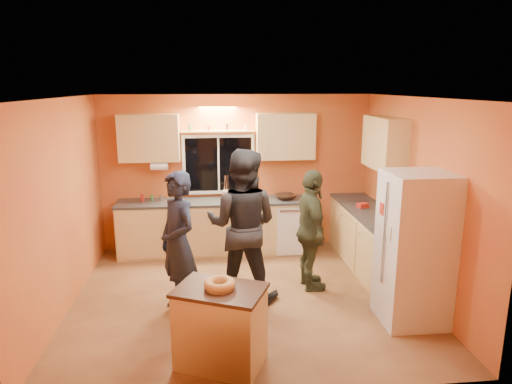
{
  "coord_description": "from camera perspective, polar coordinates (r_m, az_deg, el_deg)",
  "views": [
    {
      "loc": [
        -0.45,
        -5.57,
        2.76
      ],
      "look_at": [
        0.17,
        0.4,
        1.34
      ],
      "focal_mm": 32.0,
      "sensor_mm": 36.0,
      "label": 1
    }
  ],
  "objects": [
    {
      "name": "potted_plant",
      "position": [
        6.57,
        16.33,
        -2.34
      ],
      "size": [
        0.31,
        0.29,
        0.29
      ],
      "primitive_type": "imported",
      "rotation": [
        0.0,
        0.0,
        -0.28
      ],
      "color": "gray",
      "rests_on": "right_counter"
    },
    {
      "name": "room_shell",
      "position": [
        6.11,
        -0.44,
        2.58
      ],
      "size": [
        4.54,
        4.04,
        2.61
      ],
      "color": "#C97A33",
      "rests_on": "ground"
    },
    {
      "name": "island",
      "position": [
        4.73,
        -4.46,
        -16.38
      ],
      "size": [
        1.01,
        0.88,
        0.82
      ],
      "rotation": [
        0.0,
        0.0,
        -0.42
      ],
      "color": "tan",
      "rests_on": "ground"
    },
    {
      "name": "red_box",
      "position": [
        7.23,
        13.17,
        -1.63
      ],
      "size": [
        0.19,
        0.16,
        0.07
      ],
      "primitive_type": "cube",
      "rotation": [
        0.0,
        0.0,
        0.32
      ],
      "color": "#AA261A",
      "rests_on": "right_counter"
    },
    {
      "name": "refrigerator",
      "position": [
        5.63,
        19.2,
        -6.72
      ],
      "size": [
        0.72,
        0.7,
        1.8
      ],
      "primitive_type": "cube",
      "color": "silver",
      "rests_on": "ground"
    },
    {
      "name": "mixing_bowl",
      "position": [
        7.57,
        3.72,
        -0.59
      ],
      "size": [
        0.42,
        0.42,
        0.08
      ],
      "primitive_type": "imported",
      "rotation": [
        0.0,
        0.0,
        0.3
      ],
      "color": "black",
      "rests_on": "back_counter"
    },
    {
      "name": "person_center",
      "position": [
        5.88,
        -1.73,
        -4.18
      ],
      "size": [
        1.14,
        1.0,
        1.98
      ],
      "primitive_type": "imported",
      "rotation": [
        0.0,
        0.0,
        2.84
      ],
      "color": "black",
      "rests_on": "ground"
    },
    {
      "name": "bundt_pastry",
      "position": [
        4.52,
        -4.56,
        -11.4
      ],
      "size": [
        0.31,
        0.31,
        0.09
      ],
      "primitive_type": "torus",
      "color": "tan",
      "rests_on": "island"
    },
    {
      "name": "person_right",
      "position": [
        6.22,
        6.93,
        -4.8
      ],
      "size": [
        0.45,
        0.99,
        1.66
      ],
      "primitive_type": "imported",
      "rotation": [
        0.0,
        0.0,
        1.62
      ],
      "color": "#2D3521",
      "rests_on": "ground"
    },
    {
      "name": "person_left",
      "position": [
        5.65,
        -9.71,
        -6.28
      ],
      "size": [
        0.69,
        0.77,
        1.76
      ],
      "primitive_type": "imported",
      "rotation": [
        0.0,
        0.0,
        -1.03
      ],
      "color": "black",
      "rests_on": "ground"
    },
    {
      "name": "back_counter",
      "position": [
        7.64,
        -2.15,
        -4.26
      ],
      "size": [
        4.23,
        0.62,
        0.9
      ],
      "color": "tan",
      "rests_on": "ground"
    },
    {
      "name": "utensil_crock",
      "position": [
        7.47,
        -3.68,
        -0.44
      ],
      "size": [
        0.14,
        0.14,
        0.17
      ],
      "primitive_type": "cylinder",
      "color": "beige",
      "rests_on": "back_counter"
    },
    {
      "name": "ground",
      "position": [
        6.23,
        -1.17,
        -12.95
      ],
      "size": [
        4.5,
        4.5,
        0.0
      ],
      "primitive_type": "plane",
      "color": "brown",
      "rests_on": "ground"
    },
    {
      "name": "right_counter",
      "position": [
        6.92,
        14.86,
        -6.6
      ],
      "size": [
        0.62,
        1.84,
        0.9
      ],
      "color": "tan",
      "rests_on": "ground"
    }
  ]
}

